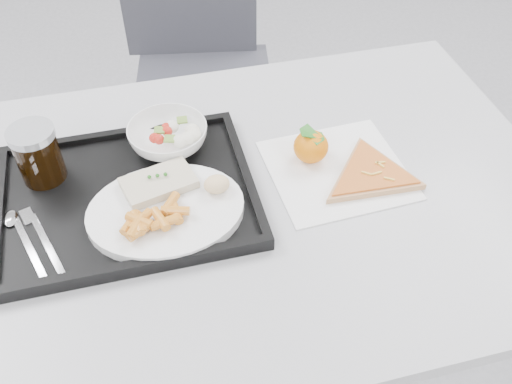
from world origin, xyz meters
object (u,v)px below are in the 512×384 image
(table, at_px, (236,220))
(salad_bowl, at_px, (168,137))
(tangerine, at_px, (311,146))
(tray, at_px, (127,197))
(chair, at_px, (198,50))
(dinner_plate, at_px, (166,211))
(cola_glass, at_px, (38,153))
(pizza_slice, at_px, (371,174))

(table, xyz_separation_m, salad_bowl, (-0.10, 0.15, 0.11))
(tangerine, bearing_deg, tray, -176.53)
(chair, distance_m, dinner_plate, 0.93)
(salad_bowl, bearing_deg, chair, 76.82)
(cola_glass, xyz_separation_m, tangerine, (0.49, -0.06, -0.04))
(dinner_plate, bearing_deg, salad_bowl, 80.35)
(chair, relative_size, tangerine, 12.91)
(table, relative_size, salad_bowl, 7.89)
(tangerine, distance_m, pizza_slice, 0.12)
(table, distance_m, chair, 0.86)
(cola_glass, relative_size, pizza_slice, 0.36)
(chair, bearing_deg, table, -94.49)
(chair, xyz_separation_m, pizza_slice, (0.19, -0.87, 0.22))
(chair, xyz_separation_m, cola_glass, (-0.40, -0.73, 0.28))
(cola_glass, distance_m, pizza_slice, 0.60)
(salad_bowl, bearing_deg, dinner_plate, -99.65)
(tray, bearing_deg, tangerine, 3.47)
(table, bearing_deg, salad_bowl, 123.46)
(salad_bowl, relative_size, tangerine, 2.11)
(table, distance_m, pizza_slice, 0.27)
(chair, height_order, cola_glass, chair)
(table, xyz_separation_m, cola_glass, (-0.33, 0.12, 0.14))
(chair, distance_m, cola_glass, 0.88)
(tangerine, relative_size, pizza_slice, 0.24)
(salad_bowl, distance_m, pizza_slice, 0.39)
(salad_bowl, relative_size, cola_glass, 1.41)
(cola_glass, height_order, tangerine, cola_glass)
(tray, height_order, dinner_plate, dinner_plate)
(pizza_slice, bearing_deg, dinner_plate, -178.30)
(salad_bowl, bearing_deg, tangerine, -19.49)
(chair, xyz_separation_m, tray, (-0.26, -0.81, 0.22))
(table, bearing_deg, dinner_plate, -166.35)
(chair, xyz_separation_m, salad_bowl, (-0.16, -0.70, 0.25))
(pizza_slice, bearing_deg, cola_glass, 166.67)
(table, relative_size, dinner_plate, 4.44)
(dinner_plate, distance_m, cola_glass, 0.26)
(pizza_slice, bearing_deg, tray, 173.00)
(tray, relative_size, cola_glass, 4.17)
(pizza_slice, bearing_deg, tangerine, 141.03)
(table, bearing_deg, tray, 169.60)
(chair, height_order, tangerine, chair)
(table, relative_size, tangerine, 16.66)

